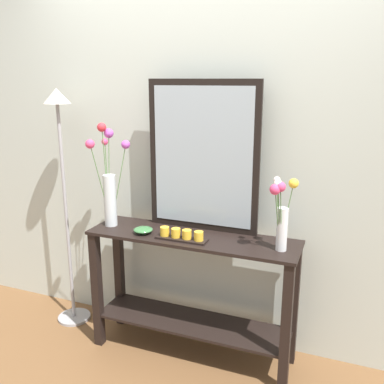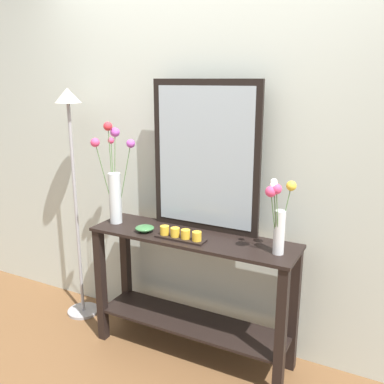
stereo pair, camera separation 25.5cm
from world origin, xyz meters
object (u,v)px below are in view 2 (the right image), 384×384
Objects in this scene: candle_tray at (180,235)px; vase_right at (278,214)px; tall_vase_left at (114,181)px; decorative_bowl at (145,228)px; mirror_leaning at (205,157)px; floor_lamp at (73,167)px; console_table at (192,284)px.

vase_right is at bearing 4.32° from candle_tray.
tall_vase_left reaches higher than decorative_bowl.
candle_tray is (-0.05, -0.23, -0.44)m from mirror_leaning.
mirror_leaning is at bearing 160.41° from vase_right.
decorative_bowl is at bearing -10.29° from floor_lamp.
mirror_leaning is at bearing 5.59° from floor_lamp.
vase_right is (0.53, -0.19, -0.23)m from mirror_leaning.
console_table is 0.47m from decorative_bowl.
console_table is 4.17× the size of candle_tray.
vase_right reaches higher than decorative_bowl.
vase_right is 0.25× the size of floor_lamp.
mirror_leaning is at bearing 14.67° from tall_vase_left.
console_table is at bearing 13.49° from decorative_bowl.
console_table is 0.84m from tall_vase_left.
floor_lamp is at bearing 169.71° from decorative_bowl.
floor_lamp reaches higher than candle_tray.
decorative_bowl is 0.76m from floor_lamp.
floor_lamp is at bearing 176.56° from vase_right.
mirror_leaning reaches higher than decorative_bowl.
console_table is 1.41× the size of mirror_leaning.
tall_vase_left is at bearing -7.97° from floor_lamp.
vase_right is 1.34× the size of candle_tray.
floor_lamp reaches higher than tall_vase_left.
vase_right is 0.62m from candle_tray.
candle_tray reaches higher than decorative_bowl.
floor_lamp reaches higher than decorative_bowl.
floor_lamp is at bearing 172.03° from tall_vase_left.
console_table is 1.18m from floor_lamp.
candle_tray is (-0.58, -0.04, -0.21)m from vase_right.
candle_tray is at bearing -8.29° from tall_vase_left.
console_table is at bearing 67.46° from candle_tray.
vase_right is at bearing -19.59° from mirror_leaning.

